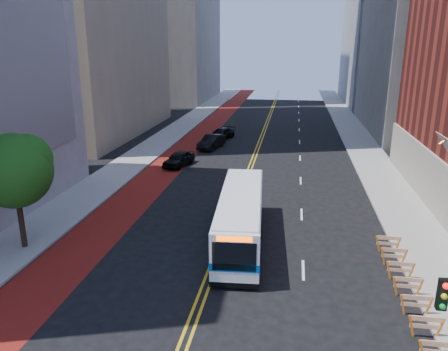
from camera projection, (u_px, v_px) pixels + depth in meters
name	position (u px, v px, depth m)	size (l,w,h in m)	color
ground	(189.00, 331.00, 18.24)	(160.00, 160.00, 0.00)	black
sidewalk_left	(147.00, 151.00, 48.38)	(4.00, 140.00, 0.15)	gray
sidewalk_right	(371.00, 160.00, 44.76)	(4.00, 140.00, 0.15)	gray
bus_lane_paint	(181.00, 153.00, 47.81)	(3.60, 140.00, 0.01)	maroon
center_line_inner	(253.00, 156.00, 46.62)	(0.14, 140.00, 0.01)	gold
center_line_outer	(256.00, 156.00, 46.56)	(0.14, 140.00, 0.01)	gold
lane_dashes	(300.00, 142.00, 53.43)	(0.14, 98.20, 0.01)	silver
construction_barriers	(412.00, 293.00, 19.83)	(1.42, 10.91, 1.00)	orange
street_tree	(15.00, 168.00, 24.22)	(4.20, 4.20, 6.70)	black
transit_bus	(241.00, 217.00, 26.13)	(3.18, 11.30, 3.07)	white
car_a	(179.00, 159.00, 42.71)	(1.74, 4.33, 1.48)	black
car_b	(212.00, 142.00, 49.93)	(1.65, 4.72, 1.55)	black
car_c	(221.00, 134.00, 54.74)	(1.89, 4.65, 1.35)	black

